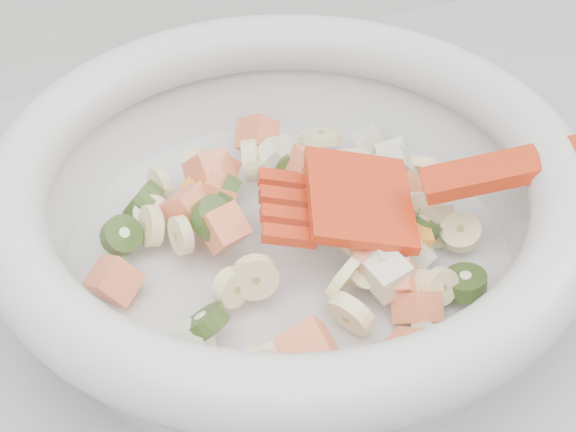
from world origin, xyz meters
name	(u,v)px	position (x,y,z in m)	size (l,w,h in m)	color
mixing_bowl	(290,207)	(-0.17, 1.46, 0.95)	(0.47, 0.35, 0.12)	silver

